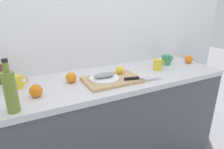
% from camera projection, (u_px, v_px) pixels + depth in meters
% --- Properties ---
extents(back_wall, '(3.20, 0.05, 2.50)m').
position_uv_depth(back_wall, '(87.00, 28.00, 1.61)').
color(back_wall, white).
rests_on(back_wall, ground_plane).
extents(kitchen_counter, '(2.00, 0.60, 0.90)m').
position_uv_depth(kitchen_counter, '(104.00, 128.00, 1.60)').
color(kitchen_counter, '#4C5159').
rests_on(kitchen_counter, ground_plane).
extents(cutting_board, '(0.41, 0.27, 0.02)m').
position_uv_depth(cutting_board, '(112.00, 80.00, 1.40)').
color(cutting_board, tan).
rests_on(cutting_board, kitchen_counter).
extents(white_plate, '(0.22, 0.22, 0.01)m').
position_uv_depth(white_plate, '(104.00, 78.00, 1.37)').
color(white_plate, white).
rests_on(white_plate, cutting_board).
extents(fish_fillet, '(0.16, 0.07, 0.04)m').
position_uv_depth(fish_fillet, '(104.00, 75.00, 1.36)').
color(fish_fillet, gray).
rests_on(fish_fillet, white_plate).
extents(chef_knife, '(0.29, 0.08, 0.02)m').
position_uv_depth(chef_knife, '(138.00, 78.00, 1.38)').
color(chef_knife, silver).
rests_on(chef_knife, cutting_board).
extents(lemon_0, '(0.06, 0.06, 0.06)m').
position_uv_depth(lemon_0, '(120.00, 70.00, 1.48)').
color(lemon_0, yellow).
rests_on(lemon_0, cutting_board).
extents(olive_oil_bottle, '(0.06, 0.06, 0.28)m').
position_uv_depth(olive_oil_bottle, '(11.00, 91.00, 0.95)').
color(olive_oil_bottle, olive).
rests_on(olive_oil_bottle, kitchen_counter).
extents(coffee_mug_0, '(0.11, 0.07, 0.09)m').
position_uv_depth(coffee_mug_0, '(158.00, 65.00, 1.64)').
color(coffee_mug_0, yellow).
rests_on(coffee_mug_0, kitchen_counter).
extents(coffee_mug_1, '(0.12, 0.08, 0.09)m').
position_uv_depth(coffee_mug_1, '(17.00, 82.00, 1.27)').
color(coffee_mug_1, yellow).
rests_on(coffee_mug_1, kitchen_counter).
extents(coffee_mug_2, '(0.13, 0.09, 0.09)m').
position_uv_depth(coffee_mug_2, '(166.00, 60.00, 1.79)').
color(coffee_mug_2, '#338C59').
rests_on(coffee_mug_2, kitchen_counter).
extents(orange_0, '(0.08, 0.08, 0.08)m').
position_uv_depth(orange_0, '(71.00, 78.00, 1.36)').
color(orange_0, orange).
rests_on(orange_0, kitchen_counter).
extents(orange_1, '(0.08, 0.08, 0.08)m').
position_uv_depth(orange_1, '(189.00, 59.00, 1.84)').
color(orange_1, orange).
rests_on(orange_1, kitchen_counter).
extents(orange_2, '(0.08, 0.08, 0.08)m').
position_uv_depth(orange_2, '(36.00, 91.00, 1.14)').
color(orange_2, orange).
rests_on(orange_2, kitchen_counter).
extents(pepper_mill, '(0.05, 0.05, 0.14)m').
position_uv_depth(pepper_mill, '(0.00, 74.00, 1.33)').
color(pepper_mill, brown).
rests_on(pepper_mill, kitchen_counter).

